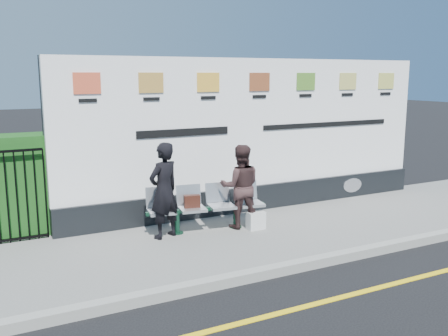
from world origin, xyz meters
name	(u,v)px	position (x,y,z in m)	size (l,w,h in m)	color
ground	(372,290)	(0.00, 0.00, 0.00)	(80.00, 80.00, 0.00)	black
pavement	(271,233)	(0.00, 2.50, 0.06)	(14.00, 3.00, 0.12)	slate
kerb	(325,260)	(0.00, 1.00, 0.07)	(14.00, 0.18, 0.14)	gray
yellow_line	(372,289)	(0.00, 0.00, 0.00)	(14.00, 0.10, 0.01)	yellow
billboard	(257,145)	(0.50, 3.85, 1.42)	(8.00, 0.30, 3.00)	black
bench	(207,218)	(-1.01, 2.99, 0.34)	(2.04, 0.54, 0.44)	#AAAFB3
woman_left	(164,191)	(-1.80, 2.97, 0.92)	(0.59, 0.38, 1.61)	black
woman_right	(240,186)	(-0.40, 2.89, 0.87)	(0.72, 0.56, 1.49)	#372423
handbag_brown	(192,201)	(-1.28, 3.03, 0.67)	(0.28, 0.12, 0.22)	black
carrier_bag_white	(256,221)	(-0.21, 2.66, 0.28)	(0.31, 0.19, 0.31)	silver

